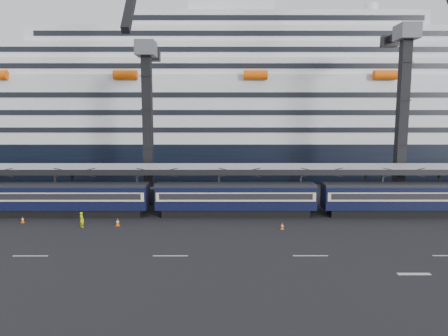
% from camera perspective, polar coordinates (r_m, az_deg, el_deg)
% --- Properties ---
extents(ground, '(260.00, 260.00, 0.00)m').
position_cam_1_polar(ground, '(39.90, 13.85, -10.13)').
color(ground, black).
rests_on(ground, ground).
extents(lane_markings, '(111.00, 4.27, 0.02)m').
position_cam_1_polar(lane_markings, '(38.14, 28.06, -11.62)').
color(lane_markings, beige).
rests_on(lane_markings, ground).
extents(train, '(133.05, 3.00, 4.05)m').
position_cam_1_polar(train, '(48.13, 5.66, -4.22)').
color(train, black).
rests_on(train, ground).
extents(canopy, '(130.00, 6.25, 5.53)m').
position_cam_1_polar(canopy, '(52.19, 10.35, -0.00)').
color(canopy, gray).
rests_on(canopy, ground).
extents(cruise_ship, '(214.09, 28.84, 34.00)m').
position_cam_1_polar(cruise_ship, '(83.31, 5.73, 7.70)').
color(cruise_ship, black).
rests_on(cruise_ship, ground).
extents(crane_dark_near, '(4.50, 17.75, 35.08)m').
position_cam_1_polar(crane_dark_near, '(56.48, -10.94, 7.33)').
color(crane_dark_near, '#52555A').
rests_on(crane_dark_near, ground).
extents(crane_dark_mid, '(4.50, 18.24, 39.64)m').
position_cam_1_polar(crane_dark_mid, '(59.74, 24.34, 8.18)').
color(crane_dark_mid, '#52555A').
rests_on(crane_dark_mid, ground).
extents(worker, '(0.73, 0.68, 1.68)m').
position_cam_1_polar(worker, '(45.81, -19.66, -6.97)').
color(worker, '#E9EC0C').
rests_on(worker, ground).
extents(traffic_cone_b, '(0.36, 0.36, 0.72)m').
position_cam_1_polar(traffic_cone_b, '(50.50, -26.82, -6.59)').
color(traffic_cone_b, '#FF5B08').
rests_on(traffic_cone_b, ground).
extents(traffic_cone_c, '(0.42, 0.42, 0.85)m').
position_cam_1_polar(traffic_cone_c, '(45.42, -14.95, -7.46)').
color(traffic_cone_c, '#FF5B08').
rests_on(traffic_cone_c, ground).
extents(traffic_cone_d, '(0.36, 0.36, 0.72)m').
position_cam_1_polar(traffic_cone_d, '(43.07, 8.32, -8.18)').
color(traffic_cone_d, '#FF5B08').
rests_on(traffic_cone_d, ground).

